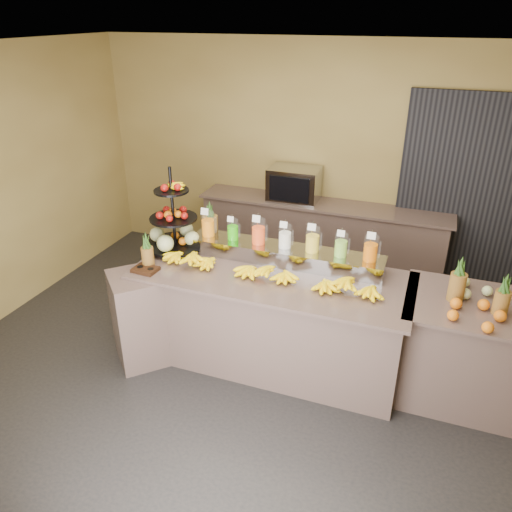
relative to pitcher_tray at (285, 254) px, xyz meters
The scene contains 20 objects.
ground 1.16m from the pitcher_tray, 93.12° to the right, with size 6.00×6.00×0.00m, color black.
room_envelope 0.91m from the pitcher_tray, 52.89° to the left, with size 6.04×5.02×2.82m.
buffet_counter 0.64m from the pitcher_tray, 114.66° to the right, with size 2.75×1.25×0.93m.
right_counter 1.76m from the pitcher_tray, ahead, with size 1.08×0.88×0.93m.
back_ledge 1.75m from the pitcher_tray, 91.09° to the left, with size 3.10×0.55×0.93m.
pitcher_tray is the anchor object (origin of this frame).
juice_pitcher_orange_a 0.80m from the pitcher_tray, behind, with size 0.13×0.13×0.31m.
juice_pitcher_green 0.55m from the pitcher_tray, behind, with size 0.11×0.11×0.26m.
juice_pitcher_orange_b 0.32m from the pitcher_tray, behind, with size 0.13×0.13×0.31m.
juice_pitcher_milk 0.17m from the pitcher_tray, 101.69° to the right, with size 0.12×0.12×0.29m.
juice_pitcher_lemon 0.32m from the pitcher_tray, ahead, with size 0.13×0.13×0.31m.
juice_pitcher_lime 0.55m from the pitcher_tray, ahead, with size 0.12×0.12×0.28m.
juice_pitcher_orange_c 0.80m from the pitcher_tray, ahead, with size 0.13×0.13×0.30m.
banana_heap 0.34m from the pitcher_tray, 99.97° to the right, with size 2.10×0.19×0.17m.
fruit_stand 1.08m from the pitcher_tray, behind, with size 0.71×0.71×0.83m.
condiment_caddy 1.28m from the pitcher_tray, 151.09° to the right, with size 0.22×0.16×0.03m, color black.
pineapple_left_a 1.26m from the pitcher_tray, 155.38° to the right, with size 0.11×0.11×0.35m.
pineapple_left_b 0.86m from the pitcher_tray, 168.60° to the left, with size 0.15×0.15×0.44m.
right_fruit_pile 1.68m from the pitcher_tray, 11.00° to the right, with size 0.45×0.43×0.24m.
oven_warmer 1.72m from the pitcher_tray, 103.51° to the left, with size 0.61×0.43×0.41m, color gray.
Camera 1 is at (1.24, -3.43, 3.06)m, focal length 35.00 mm.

